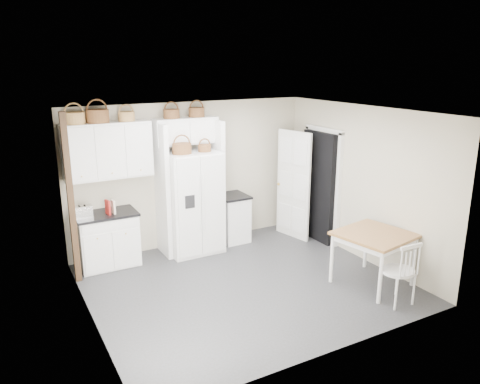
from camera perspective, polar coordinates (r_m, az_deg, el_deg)
floor at (r=7.28m, az=0.58°, el=-11.13°), size 4.50×4.50×0.00m
ceiling at (r=6.53m, az=0.65°, el=9.69°), size 4.50×4.50×0.00m
wall_back at (r=8.53m, az=-5.99°, el=2.15°), size 4.50×0.00×4.50m
wall_left at (r=6.07m, az=-18.30°, el=-4.20°), size 0.00×4.00×4.00m
wall_right at (r=8.09m, az=14.64°, el=0.99°), size 0.00×4.00×4.00m
refrigerator at (r=8.23m, az=-5.80°, el=-1.25°), size 0.93×0.75×1.80m
base_cab_left at (r=8.04m, az=-15.82°, el=-5.69°), size 0.94×0.59×0.87m
base_cab_right at (r=8.80m, az=-0.90°, el=-3.28°), size 0.48×0.58×0.85m
dining_table at (r=7.39m, az=15.88°, el=-7.83°), size 1.15×1.15×0.82m
windsor_chair at (r=6.92m, az=18.71°, el=-9.10°), size 0.48×0.44×0.96m
counter_left at (r=7.89m, az=-16.07°, el=-2.62°), size 0.98×0.63×0.04m
counter_right at (r=8.66m, az=-0.91°, el=-0.49°), size 0.52×0.62×0.04m
toaster at (r=7.71m, az=-18.64°, el=-2.33°), size 0.30×0.18×0.20m
cookbook_red at (r=7.78m, az=-15.82°, el=-1.80°), size 0.06×0.16×0.23m
cookbook_cream at (r=7.80m, az=-15.19°, el=-1.76°), size 0.04×0.15×0.22m
basket_upper_a at (r=7.64m, az=-19.54°, el=8.47°), size 0.32×0.32×0.18m
basket_upper_b at (r=7.70m, az=-16.97°, el=8.83°), size 0.35×0.35×0.21m
basket_upper_c at (r=7.81m, az=-13.67°, el=8.94°), size 0.26×0.26×0.15m
basket_bridge_a at (r=8.04m, az=-8.35°, el=9.41°), size 0.28×0.28×0.15m
basket_bridge_b at (r=8.21m, az=-5.32°, el=9.66°), size 0.28×0.28×0.16m
basket_fridge_a at (r=7.83m, az=-7.10°, el=5.27°), size 0.33×0.33×0.17m
basket_fridge_b at (r=7.99m, az=-4.34°, el=5.36°), size 0.23×0.23×0.12m
upper_cabinet at (r=7.80m, az=-15.85°, el=4.88°), size 1.40×0.34×0.90m
bridge_cabinet at (r=8.17m, az=-6.66°, el=7.42°), size 1.12×0.34×0.45m
fridge_panel_left at (r=8.07m, az=-9.44°, el=0.14°), size 0.08×0.60×2.30m
fridge_panel_right at (r=8.44m, az=-2.92°, el=1.03°), size 0.08×0.60×2.30m
trim_post at (r=7.35m, az=-19.93°, el=-0.92°), size 0.09×0.09×2.60m
doorway_void at (r=8.83m, az=9.68°, el=0.64°), size 0.18×0.85×2.05m
door_slab at (r=8.88m, az=6.52°, el=0.85°), size 0.21×0.79×2.05m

